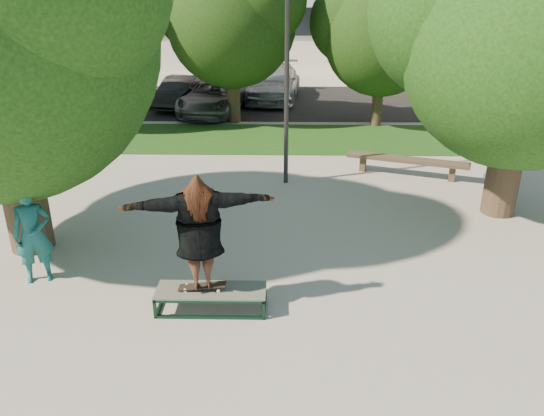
{
  "coord_description": "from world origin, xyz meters",
  "views": [
    {
      "loc": [
        0.88,
        -8.64,
        4.95
      ],
      "look_at": [
        0.71,
        0.6,
        1.08
      ],
      "focal_mm": 35.0,
      "sensor_mm": 36.0,
      "label": 1
    }
  ],
  "objects_px": {
    "car_dark": "(181,92)",
    "bystander": "(33,235)",
    "tree_right": "(523,31)",
    "bench": "(407,161)",
    "lamppost": "(287,64)",
    "car_silver_b": "(274,83)",
    "car_grey": "(213,97)",
    "grind_box": "(211,299)",
    "car_silver_a": "(99,81)"
  },
  "relations": [
    {
      "from": "car_grey",
      "to": "car_silver_b",
      "type": "bearing_deg",
      "value": 59.11
    },
    {
      "from": "car_grey",
      "to": "car_silver_b",
      "type": "xyz_separation_m",
      "value": [
        2.49,
        3.0,
        0.13
      ]
    },
    {
      "from": "bench",
      "to": "car_dark",
      "type": "relative_size",
      "value": 0.84
    },
    {
      "from": "grind_box",
      "to": "car_silver_a",
      "type": "relative_size",
      "value": 0.37
    },
    {
      "from": "car_silver_a",
      "to": "car_silver_b",
      "type": "bearing_deg",
      "value": -1.51
    },
    {
      "from": "bystander",
      "to": "car_grey",
      "type": "distance_m",
      "value": 13.87
    },
    {
      "from": "tree_right",
      "to": "lamppost",
      "type": "height_order",
      "value": "tree_right"
    },
    {
      "from": "lamppost",
      "to": "car_dark",
      "type": "relative_size",
      "value": 1.55
    },
    {
      "from": "bench",
      "to": "car_silver_b",
      "type": "height_order",
      "value": "car_silver_b"
    },
    {
      "from": "tree_right",
      "to": "bench",
      "type": "xyz_separation_m",
      "value": [
        -1.52,
        2.52,
        -3.66
      ]
    },
    {
      "from": "bystander",
      "to": "grind_box",
      "type": "bearing_deg",
      "value": -36.37
    },
    {
      "from": "car_silver_b",
      "to": "bench",
      "type": "bearing_deg",
      "value": -65.01
    },
    {
      "from": "lamppost",
      "to": "car_silver_a",
      "type": "distance_m",
      "value": 14.65
    },
    {
      "from": "tree_right",
      "to": "car_silver_b",
      "type": "bearing_deg",
      "value": 111.99
    },
    {
      "from": "bystander",
      "to": "car_dark",
      "type": "bearing_deg",
      "value": 69.66
    },
    {
      "from": "bystander",
      "to": "car_grey",
      "type": "bearing_deg",
      "value": 63.05
    },
    {
      "from": "tree_right",
      "to": "grind_box",
      "type": "xyz_separation_m",
      "value": [
        -6.17,
        -4.28,
        -3.9
      ]
    },
    {
      "from": "tree_right",
      "to": "car_grey",
      "type": "xyz_separation_m",
      "value": [
        -7.9,
        10.42,
        -3.43
      ]
    },
    {
      "from": "bench",
      "to": "tree_right",
      "type": "bearing_deg",
      "value": -39.16
    },
    {
      "from": "grind_box",
      "to": "bystander",
      "type": "bearing_deg",
      "value": 164.29
    },
    {
      "from": "bench",
      "to": "car_silver_a",
      "type": "height_order",
      "value": "car_silver_a"
    },
    {
      "from": "tree_right",
      "to": "grind_box",
      "type": "relative_size",
      "value": 3.62
    },
    {
      "from": "tree_right",
      "to": "bench",
      "type": "bearing_deg",
      "value": 120.99
    },
    {
      "from": "tree_right",
      "to": "car_silver_a",
      "type": "relative_size",
      "value": 1.34
    },
    {
      "from": "tree_right",
      "to": "car_silver_b",
      "type": "height_order",
      "value": "tree_right"
    },
    {
      "from": "car_dark",
      "to": "car_silver_a",
      "type": "bearing_deg",
      "value": 168.92
    },
    {
      "from": "tree_right",
      "to": "car_grey",
      "type": "bearing_deg",
      "value": 127.19
    },
    {
      "from": "lamppost",
      "to": "car_silver_a",
      "type": "height_order",
      "value": "lamppost"
    },
    {
      "from": "grind_box",
      "to": "bench",
      "type": "distance_m",
      "value": 8.25
    },
    {
      "from": "car_dark",
      "to": "grind_box",
      "type": "bearing_deg",
      "value": -66.84
    },
    {
      "from": "bench",
      "to": "car_dark",
      "type": "distance_m",
      "value": 12.16
    },
    {
      "from": "tree_right",
      "to": "bystander",
      "type": "relative_size",
      "value": 3.6
    },
    {
      "from": "bystander",
      "to": "car_silver_b",
      "type": "distance_m",
      "value": 17.25
    },
    {
      "from": "car_dark",
      "to": "bystander",
      "type": "bearing_deg",
      "value": -78.31
    },
    {
      "from": "bench",
      "to": "car_dark",
      "type": "height_order",
      "value": "car_dark"
    },
    {
      "from": "grind_box",
      "to": "bench",
      "type": "height_order",
      "value": "bench"
    },
    {
      "from": "car_silver_a",
      "to": "grind_box",
      "type": "bearing_deg",
      "value": -68.5
    },
    {
      "from": "car_silver_b",
      "to": "car_silver_a",
      "type": "bearing_deg",
      "value": -174.72
    },
    {
      "from": "bystander",
      "to": "car_silver_a",
      "type": "height_order",
      "value": "bystander"
    },
    {
      "from": "lamppost",
      "to": "car_dark",
      "type": "bearing_deg",
      "value": 115.16
    },
    {
      "from": "bench",
      "to": "bystander",
      "type": "bearing_deg",
      "value": -123.45
    },
    {
      "from": "bench",
      "to": "car_silver_b",
      "type": "relative_size",
      "value": 0.61
    },
    {
      "from": "tree_right",
      "to": "car_grey",
      "type": "relative_size",
      "value": 1.36
    },
    {
      "from": "grind_box",
      "to": "car_grey",
      "type": "distance_m",
      "value": 14.8
    },
    {
      "from": "car_grey",
      "to": "bystander",
      "type": "bearing_deg",
      "value": -87.53
    },
    {
      "from": "lamppost",
      "to": "car_grey",
      "type": "xyz_separation_m",
      "value": [
        -2.99,
        8.5,
        -2.49
      ]
    },
    {
      "from": "lamppost",
      "to": "bench",
      "type": "bearing_deg",
      "value": 10.15
    },
    {
      "from": "lamppost",
      "to": "car_dark",
      "type": "height_order",
      "value": "lamppost"
    },
    {
      "from": "car_grey",
      "to": "grind_box",
      "type": "bearing_deg",
      "value": -74.54
    },
    {
      "from": "tree_right",
      "to": "car_silver_a",
      "type": "xyz_separation_m",
      "value": [
        -13.69,
        13.42,
        -3.27
      ]
    }
  ]
}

